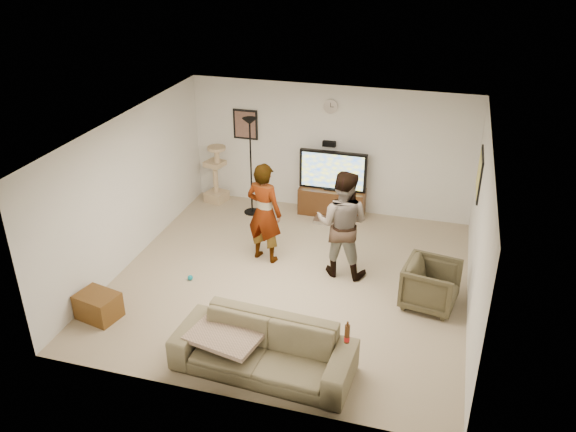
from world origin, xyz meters
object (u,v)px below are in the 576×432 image
(side_table, at_px, (98,306))
(tv_stand, at_px, (332,201))
(armchair, at_px, (431,285))
(sofa, at_px, (263,349))
(floor_lamp, at_px, (251,167))
(tv, at_px, (333,171))
(person_left, at_px, (264,213))
(beer_bottle, at_px, (347,334))
(cat_tree, at_px, (215,174))
(person_right, at_px, (342,224))

(side_table, bearing_deg, tv_stand, 59.29)
(tv_stand, height_order, armchair, armchair)
(tv_stand, height_order, side_table, tv_stand)
(sofa, bearing_deg, floor_lamp, 114.52)
(tv, height_order, person_left, person_left)
(floor_lamp, relative_size, sofa, 0.84)
(tv_stand, xyz_separation_m, floor_lamp, (-1.52, -0.38, 0.70))
(beer_bottle, bearing_deg, cat_tree, 127.83)
(tv, relative_size, armchair, 1.67)
(person_left, bearing_deg, side_table, 65.48)
(tv_stand, height_order, sofa, sofa)
(tv_stand, height_order, person_right, person_right)
(armchair, bearing_deg, sofa, 146.22)
(person_left, height_order, person_right, person_right)
(tv, height_order, sofa, tv)
(cat_tree, bearing_deg, person_right, -34.00)
(sofa, bearing_deg, person_left, 111.19)
(person_left, height_order, beer_bottle, person_left)
(tv_stand, distance_m, beer_bottle, 4.85)
(tv_stand, relative_size, beer_bottle, 5.10)
(tv_stand, xyz_separation_m, person_left, (-0.73, -2.00, 0.61))
(sofa, relative_size, beer_bottle, 9.16)
(cat_tree, height_order, armchair, cat_tree)
(tv_stand, relative_size, tv, 0.98)
(tv, relative_size, person_left, 0.75)
(tv, xyz_separation_m, sofa, (0.12, -4.67, -0.58))
(floor_lamp, xyz_separation_m, person_left, (0.80, -1.62, -0.09))
(person_left, xyz_separation_m, person_right, (1.32, -0.08, 0.02))
(tv, distance_m, cat_tree, 2.43)
(floor_lamp, height_order, sofa, floor_lamp)
(tv, bearing_deg, tv_stand, 0.00)
(sofa, bearing_deg, beer_bottle, 3.57)
(tv_stand, height_order, floor_lamp, floor_lamp)
(armchair, bearing_deg, beer_bottle, 166.26)
(floor_lamp, xyz_separation_m, cat_tree, (-0.89, 0.32, -0.36))
(tv, height_order, armchair, tv)
(beer_bottle, bearing_deg, sofa, 180.00)
(floor_lamp, relative_size, side_table, 3.32)
(tv, relative_size, cat_tree, 1.07)
(tv, bearing_deg, side_table, -120.71)
(floor_lamp, height_order, armchair, floor_lamp)
(floor_lamp, height_order, cat_tree, floor_lamp)
(tv_stand, relative_size, side_table, 2.19)
(sofa, bearing_deg, tv, 95.04)
(person_right, xyz_separation_m, side_table, (-3.12, -2.17, -0.70))
(beer_bottle, height_order, side_table, beer_bottle)
(tv, relative_size, floor_lamp, 0.67)
(person_right, bearing_deg, tv_stand, -70.39)
(person_left, distance_m, armchair, 2.90)
(side_table, bearing_deg, sofa, -8.85)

